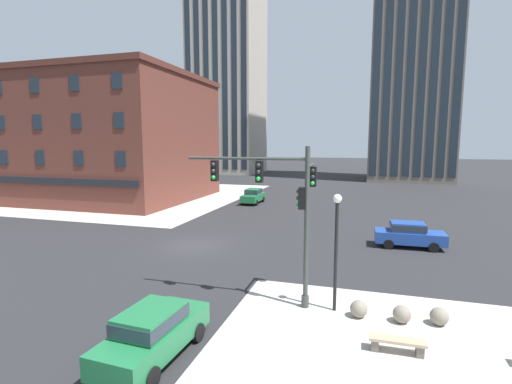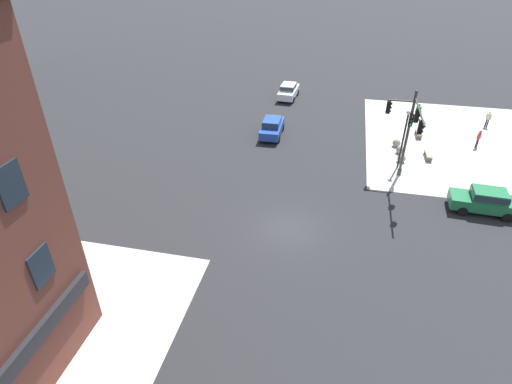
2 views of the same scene
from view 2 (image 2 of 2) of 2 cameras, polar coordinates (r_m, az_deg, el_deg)
The scene contains 16 objects.
ground_plane at distance 26.53m, azimuth 4.54°, elevation -5.07°, with size 320.00×320.00×0.00m, color #262628.
sidewalk_corner_slab at distance 42.08m, azimuth 28.03°, elevation 5.94°, with size 20.00×19.00×0.02m, color #B7B2A8.
traffic_signal_main at distance 31.41m, azimuth 20.47°, elevation 8.52°, with size 5.42×2.09×6.78m.
bollard_sphere_curb_a at distance 36.01m, azimuth 19.61°, elevation 4.44°, with size 0.69×0.69×0.69m, color gray.
bollard_sphere_curb_b at distance 37.45m, azimuth 19.44°, elevation 5.56°, with size 0.69×0.69×0.69m, color gray.
bollard_sphere_curb_c at distance 38.64m, azimuth 18.98°, elevation 6.47°, with size 0.69×0.69×0.69m, color gray.
bench_near_signal at distance 37.56m, azimuth 22.89°, elevation 4.86°, with size 1.80×0.49×0.49m.
bench_mid_block at distance 41.49m, azimuth 21.72°, elevation 7.67°, with size 1.80×0.49×0.49m.
pedestrian_near_bench at distance 45.01m, azimuth 21.69°, elevation 10.46°, with size 0.33×0.50×1.72m.
pedestrian_at_curb at distance 46.20m, azimuth 29.63°, elevation 8.91°, with size 0.44×0.39×1.60m.
pedestrian_walking_east at distance 41.13m, azimuth 28.60°, elevation 6.64°, with size 0.44×0.38×1.61m.
street_lamp_corner_near at distance 33.95m, azimuth 20.01°, elevation 7.87°, with size 0.36×0.36×4.88m.
car_main_northbound_near at distance 38.52m, azimuth 2.25°, elevation 9.13°, with size 4.43×1.96×1.68m.
car_main_northbound_far at distance 48.30m, azimuth 4.54°, elevation 13.93°, with size 4.49×2.08×1.68m.
car_main_southbound_near at distance 31.52m, azimuth 29.39°, elevation -1.01°, with size 2.07×4.49×1.68m.
car_main_southbound_far at distance 32.30m, azimuth -29.94°, elevation -0.38°, with size 1.89×4.40×1.68m.
Camera 2 is at (-20.98, -2.44, 16.05)m, focal length 28.71 mm.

